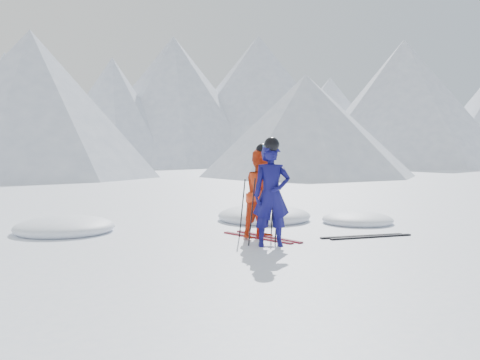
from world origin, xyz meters
name	(u,v)px	position (x,y,z in m)	size (l,w,h in m)	color
ground	(344,236)	(0.00, 0.00, 0.00)	(160.00, 160.00, 0.00)	white
mountain_range	(146,91)	(5.71, 35.31, 6.72)	(106.15, 62.94, 15.53)	#B2BCD1
skier_blue	(272,195)	(-1.73, -0.26, 0.88)	(0.64, 0.42, 1.76)	#0F0D52
skier_red	(262,194)	(-1.49, 0.52, 0.83)	(0.81, 0.63, 1.66)	red
pole_blue_left	(252,212)	(-2.03, -0.11, 0.59)	(0.02, 0.02, 1.17)	black
pole_blue_right	(277,210)	(-1.48, -0.01, 0.59)	(0.02, 0.02, 1.17)	black
pole_red_left	(242,208)	(-1.79, 0.77, 0.55)	(0.02, 0.02, 1.10)	black
pole_red_right	(273,207)	(-1.19, 0.67, 0.55)	(0.02, 0.02, 1.10)	black
ski_worn_left	(257,238)	(-1.61, 0.52, 0.01)	(0.09, 1.70, 0.03)	black
ski_worn_right	(268,237)	(-1.37, 0.52, 0.01)	(0.09, 1.70, 0.03)	black
ski_loose_a	(362,236)	(0.27, -0.19, 0.01)	(0.09, 1.70, 0.03)	black
ski_loose_b	(371,237)	(0.37, -0.34, 0.01)	(0.09, 1.70, 0.03)	black
snow_lumps	(234,225)	(-1.28, 2.21, 0.00)	(9.95, 6.33, 0.48)	white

